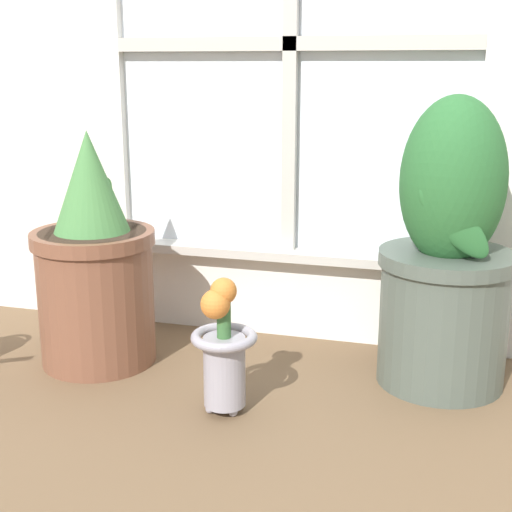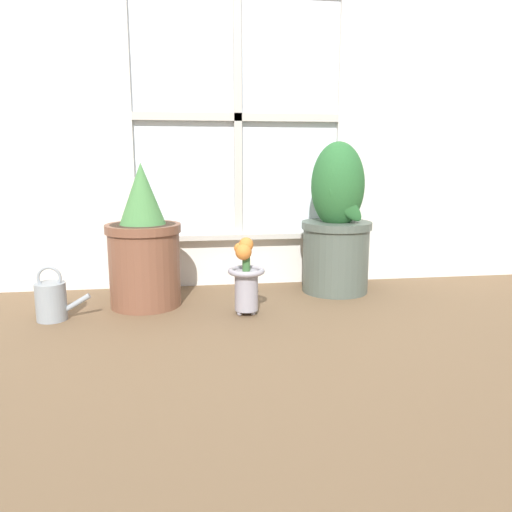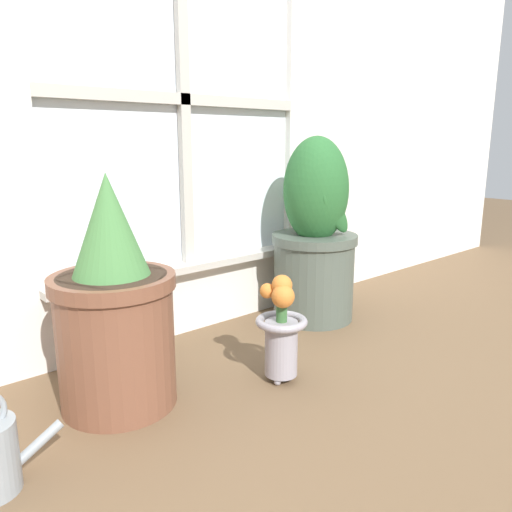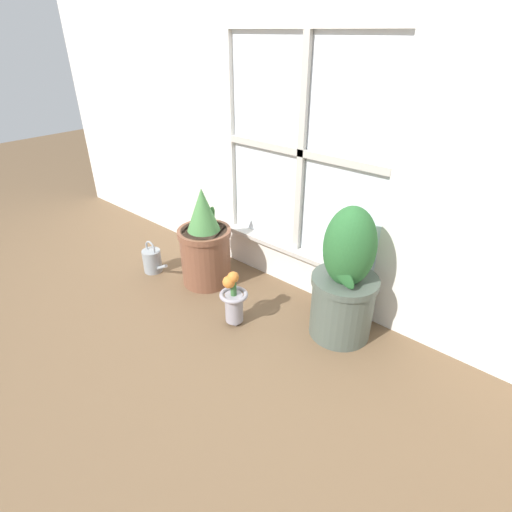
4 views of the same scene
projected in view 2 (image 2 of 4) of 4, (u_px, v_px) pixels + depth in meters
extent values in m
plane|color=brown|center=(255.00, 320.00, 1.89)|extent=(10.00, 10.00, 0.00)
cube|color=silver|center=(238.00, 258.00, 2.43)|extent=(0.95, 0.05, 0.25)
cube|color=white|center=(237.00, 118.00, 2.32)|extent=(0.95, 0.02, 1.08)
cube|color=#BCB7AD|center=(238.00, 117.00, 2.29)|extent=(0.04, 0.02, 1.08)
cube|color=#BCB7AD|center=(238.00, 117.00, 2.29)|extent=(0.95, 0.02, 0.04)
cube|color=#BCB7AD|center=(239.00, 236.00, 2.37)|extent=(1.01, 0.06, 0.02)
cylinder|color=brown|center=(145.00, 265.00, 2.05)|extent=(0.29, 0.29, 0.34)
cylinder|color=brown|center=(143.00, 228.00, 2.02)|extent=(0.30, 0.30, 0.03)
cylinder|color=#38281E|center=(143.00, 225.00, 2.02)|extent=(0.26, 0.26, 0.01)
cone|color=#477F42|center=(142.00, 193.00, 1.99)|extent=(0.19, 0.19, 0.25)
ellipsoid|color=#477F42|center=(142.00, 207.00, 2.07)|extent=(0.09, 0.04, 0.14)
cylinder|color=#4C564C|center=(336.00, 257.00, 2.28)|extent=(0.30, 0.30, 0.32)
cylinder|color=#4C564C|center=(337.00, 225.00, 2.25)|extent=(0.32, 0.32, 0.03)
cylinder|color=#38281E|center=(337.00, 223.00, 2.25)|extent=(0.27, 0.27, 0.01)
ellipsoid|color=#28602D|center=(338.00, 185.00, 2.21)|extent=(0.24, 0.24, 0.38)
ellipsoid|color=#28602D|center=(345.00, 204.00, 2.14)|extent=(0.20, 0.05, 0.20)
sphere|color=#99939E|center=(245.00, 309.00, 2.00)|extent=(0.02, 0.02, 0.02)
sphere|color=#99939E|center=(240.00, 313.00, 1.94)|extent=(0.02, 0.02, 0.02)
sphere|color=#99939E|center=(254.00, 313.00, 1.95)|extent=(0.02, 0.02, 0.02)
cylinder|color=#99939E|center=(246.00, 291.00, 1.95)|extent=(0.09, 0.09, 0.16)
torus|color=#99939E|center=(246.00, 271.00, 1.93)|extent=(0.14, 0.14, 0.02)
cylinder|color=#386633|center=(246.00, 260.00, 1.92)|extent=(0.03, 0.03, 0.09)
sphere|color=orange|center=(246.00, 245.00, 1.91)|extent=(0.06, 0.06, 0.06)
sphere|color=orange|center=(239.00, 248.00, 1.94)|extent=(0.04, 0.04, 0.04)
sphere|color=orange|center=(243.00, 252.00, 1.90)|extent=(0.06, 0.06, 0.06)
cylinder|color=gray|center=(51.00, 302.00, 1.88)|extent=(0.11, 0.11, 0.14)
cylinder|color=gray|center=(78.00, 302.00, 1.90)|extent=(0.10, 0.02, 0.07)
torus|color=gray|center=(49.00, 278.00, 1.86)|extent=(0.09, 0.01, 0.09)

